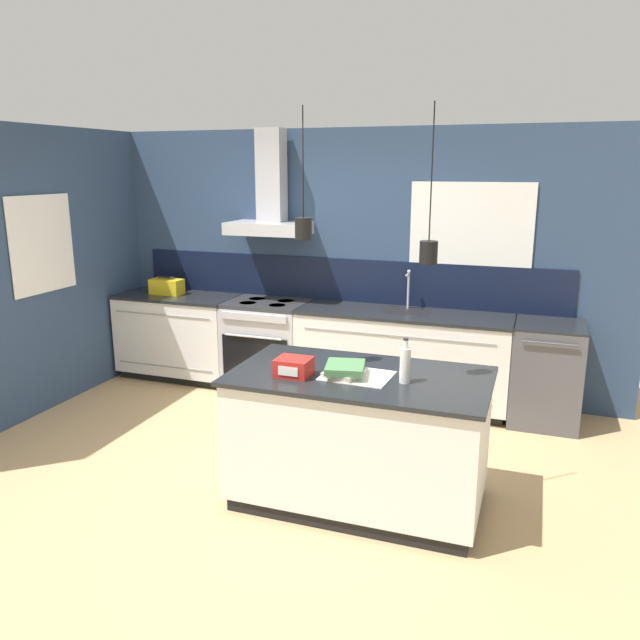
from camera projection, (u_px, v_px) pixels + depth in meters
ground_plane at (260, 469)px, 4.73m from camera, size 16.00×16.00×0.00m
wall_back at (338, 257)px, 6.25m from camera, size 5.60×2.27×2.60m
wall_left at (53, 268)px, 5.84m from camera, size 0.08×3.80×2.60m
counter_run_left at (180, 336)px, 6.73m from camera, size 1.29×0.64×0.91m
counter_run_sink at (402, 358)px, 5.93m from camera, size 2.01×0.64×1.28m
oven_range at (268, 345)px, 6.39m from camera, size 0.80×0.66×0.91m
dishwasher at (546, 373)px, 5.51m from camera, size 0.59×0.65×0.91m
kitchen_island at (359, 438)px, 4.19m from camera, size 1.69×0.94×0.91m
bottle_on_island at (405, 364)px, 3.89m from camera, size 0.07×0.07×0.29m
book_stack at (345, 370)px, 4.03m from camera, size 0.30×0.32×0.08m
red_supply_box at (294, 367)px, 4.04m from camera, size 0.22×0.19×0.12m
paper_pile at (357, 376)px, 4.04m from camera, size 0.45×0.38×0.01m
yellow_toolbox at (167, 287)px, 6.64m from camera, size 0.34×0.18×0.19m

